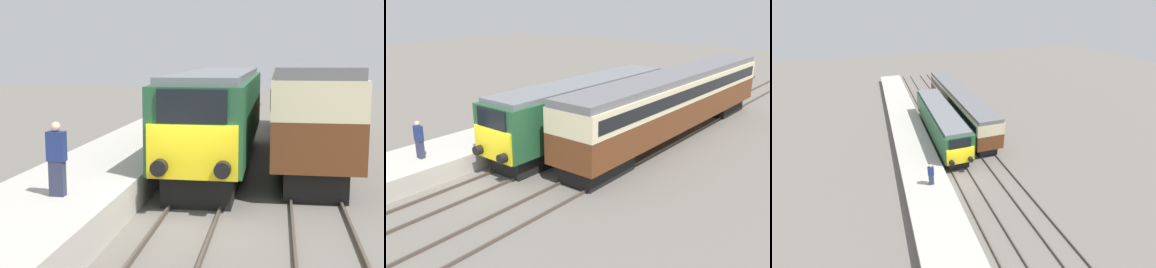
% 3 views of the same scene
% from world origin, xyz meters
% --- Properties ---
extents(ground_plane, '(120.00, 120.00, 0.00)m').
position_xyz_m(ground_plane, '(0.00, 0.00, 0.00)').
color(ground_plane, slate).
extents(platform_left, '(3.50, 50.00, 0.93)m').
position_xyz_m(platform_left, '(-3.30, 8.00, 0.47)').
color(platform_left, '#B7B2A8').
rests_on(platform_left, ground_plane).
extents(rails_near_track, '(1.51, 60.00, 0.14)m').
position_xyz_m(rails_near_track, '(0.00, 5.00, 0.07)').
color(rails_near_track, '#4C4238').
rests_on(rails_near_track, ground_plane).
extents(rails_far_track, '(1.50, 60.00, 0.14)m').
position_xyz_m(rails_far_track, '(3.40, 5.00, 0.07)').
color(rails_far_track, '#4C4238').
rests_on(rails_far_track, ground_plane).
extents(locomotive, '(2.70, 13.79, 3.72)m').
position_xyz_m(locomotive, '(0.00, 7.19, 2.08)').
color(locomotive, black).
rests_on(locomotive, ground_plane).
extents(passenger_carriage, '(2.75, 19.49, 3.98)m').
position_xyz_m(passenger_carriage, '(3.40, 11.48, 2.42)').
color(passenger_carriage, black).
rests_on(passenger_carriage, ground_plane).
extents(person_on_platform, '(0.44, 0.26, 1.81)m').
position_xyz_m(person_on_platform, '(-2.99, -1.39, 1.84)').
color(person_on_platform, '#2D334C').
rests_on(person_on_platform, platform_left).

